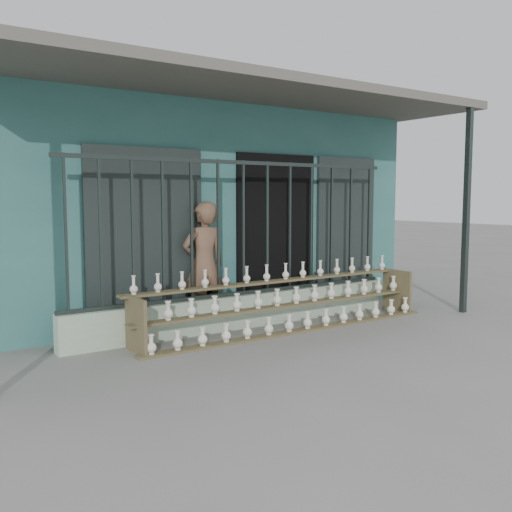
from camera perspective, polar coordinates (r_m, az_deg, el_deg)
ground at (r=6.81m, az=4.80°, el=-9.12°), size 60.00×60.00×0.00m
workshop_building at (r=10.22m, az=-10.28°, el=5.00°), size 7.40×6.60×3.21m
parapet_wall at (r=7.78m, az=-1.25°, el=-5.50°), size 5.00×0.20×0.45m
security_fence at (r=7.64m, az=-1.27°, el=2.79°), size 5.00×0.04×1.80m
shelf_rack at (r=7.67m, az=3.18°, el=-4.62°), size 4.50×0.68×0.85m
elderly_woman at (r=7.73m, az=-5.22°, el=-0.88°), size 0.63×0.41×1.71m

